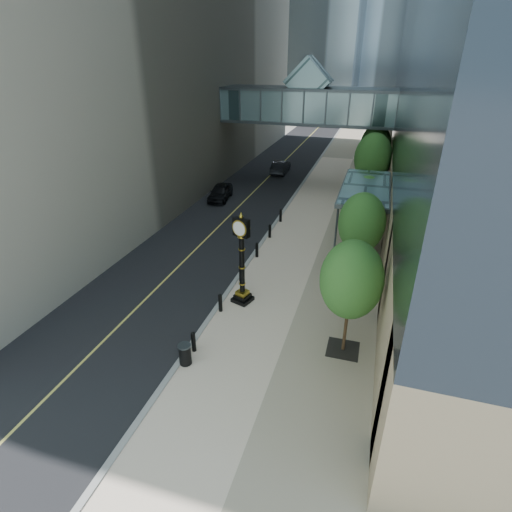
{
  "coord_description": "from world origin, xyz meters",
  "views": [
    {
      "loc": [
        3.97,
        -11.48,
        11.79
      ],
      "look_at": [
        -1.11,
        5.18,
        2.97
      ],
      "focal_mm": 28.0,
      "sensor_mm": 36.0,
      "label": 1
    }
  ],
  "objects_px": {
    "trash_bin": "(185,355)",
    "car_far": "(281,167)",
    "car_near": "(220,192)",
    "street_clock": "(242,266)",
    "pedestrian": "(372,275)"
  },
  "relations": [
    {
      "from": "street_clock",
      "to": "car_far",
      "type": "bearing_deg",
      "value": 118.0
    },
    {
      "from": "trash_bin",
      "to": "pedestrian",
      "type": "bearing_deg",
      "value": 49.72
    },
    {
      "from": "trash_bin",
      "to": "street_clock",
      "type": "bearing_deg",
      "value": 81.61
    },
    {
      "from": "street_clock",
      "to": "car_near",
      "type": "bearing_deg",
      "value": 134.05
    },
    {
      "from": "street_clock",
      "to": "trash_bin",
      "type": "height_order",
      "value": "street_clock"
    },
    {
      "from": "car_near",
      "to": "car_far",
      "type": "bearing_deg",
      "value": 67.52
    },
    {
      "from": "street_clock",
      "to": "trash_bin",
      "type": "bearing_deg",
      "value": -79.78
    },
    {
      "from": "trash_bin",
      "to": "car_far",
      "type": "xyz_separation_m",
      "value": [
        -3.48,
        30.99,
        0.21
      ]
    },
    {
      "from": "trash_bin",
      "to": "car_near",
      "type": "xyz_separation_m",
      "value": [
        -6.51,
        20.57,
        0.19
      ]
    },
    {
      "from": "car_near",
      "to": "car_far",
      "type": "distance_m",
      "value": 10.85
    },
    {
      "from": "trash_bin",
      "to": "car_far",
      "type": "bearing_deg",
      "value": 96.41
    },
    {
      "from": "trash_bin",
      "to": "car_far",
      "type": "relative_size",
      "value": 0.21
    },
    {
      "from": "street_clock",
      "to": "trash_bin",
      "type": "distance_m",
      "value": 5.57
    },
    {
      "from": "pedestrian",
      "to": "car_far",
      "type": "distance_m",
      "value": 24.9
    },
    {
      "from": "trash_bin",
      "to": "car_near",
      "type": "height_order",
      "value": "car_near"
    }
  ]
}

